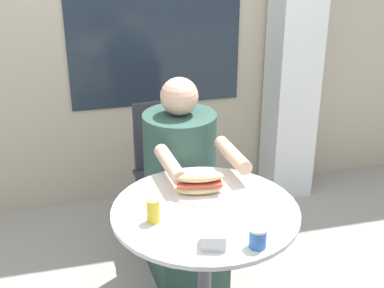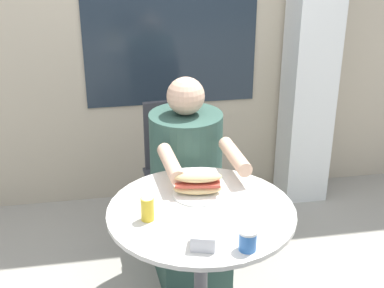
% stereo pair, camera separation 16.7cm
% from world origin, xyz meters
% --- Properties ---
extents(lattice_pillar, '(0.29, 0.29, 2.40)m').
position_xyz_m(lattice_pillar, '(0.98, 1.34, 1.20)').
color(lattice_pillar, silver).
rests_on(lattice_pillar, ground_plane).
extents(cafe_table, '(0.79, 0.79, 0.75)m').
position_xyz_m(cafe_table, '(0.00, 0.00, 0.55)').
color(cafe_table, beige).
rests_on(cafe_table, ground_plane).
extents(diner_chair, '(0.41, 0.41, 0.87)m').
position_xyz_m(diner_chair, '(0.03, 0.95, 0.52)').
color(diner_chair, '#333338').
rests_on(diner_chair, ground_plane).
extents(seated_diner, '(0.41, 0.70, 1.13)m').
position_xyz_m(seated_diner, '(0.04, 0.59, 0.48)').
color(seated_diner, '#2D4C42').
rests_on(seated_diner, ground_plane).
extents(sandwich_on_plate, '(0.22, 0.22, 0.11)m').
position_xyz_m(sandwich_on_plate, '(0.01, 0.12, 0.80)').
color(sandwich_on_plate, white).
rests_on(sandwich_on_plate, cafe_table).
extents(drink_cup, '(0.07, 0.07, 0.08)m').
position_xyz_m(drink_cup, '(0.11, -0.31, 0.79)').
color(drink_cup, '#336BB7').
rests_on(drink_cup, cafe_table).
extents(napkin_box, '(0.11, 0.11, 0.06)m').
position_xyz_m(napkin_box, '(-0.04, -0.26, 0.78)').
color(napkin_box, silver).
rests_on(napkin_box, cafe_table).
extents(condiment_bottle, '(0.05, 0.05, 0.13)m').
position_xyz_m(condiment_bottle, '(-0.23, -0.04, 0.81)').
color(condiment_bottle, gold).
rests_on(condiment_bottle, cafe_table).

